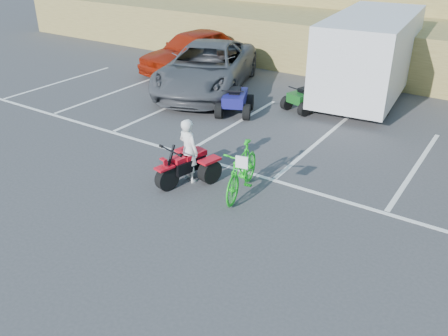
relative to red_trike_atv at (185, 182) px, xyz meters
The scene contains 11 objects.
ground 2.07m from the red_trike_atv, 34.14° to the right, with size 100.00×100.00×0.00m, color #3B3B3D.
parking_stripes 3.88m from the red_trike_atv, 48.38° to the left, with size 28.00×5.16×0.01m.
grass_embankment 14.49m from the red_trike_atv, 83.17° to the left, with size 40.00×8.50×3.10m.
red_trike_atv is the anchor object (origin of this frame).
rider 0.79m from the red_trike_atv, 77.57° to the left, with size 0.57×0.37×1.55m, color white.
green_dirt_bike 1.55m from the red_trike_atv, 12.34° to the left, with size 0.55×1.96×1.18m, color #14BF19.
grey_pickup 7.23m from the red_trike_atv, 121.05° to the left, with size 2.80×6.08×1.69m, color #46484D.
red_car 9.94m from the red_trike_atv, 125.51° to the left, with size 1.98×4.93×1.68m, color maroon.
cargo_trailer 8.82m from the red_trike_atv, 80.33° to the left, with size 3.01×6.31×2.85m.
quad_atv_blue 4.82m from the red_trike_atv, 107.96° to the left, with size 1.09×1.46×0.95m, color navy, non-canonical shape.
quad_atv_green 6.16m from the red_trike_atv, 87.78° to the left, with size 0.97×1.30×0.85m, color #114E18, non-canonical shape.
Camera 1 is at (4.53, -6.59, 5.42)m, focal length 38.00 mm.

